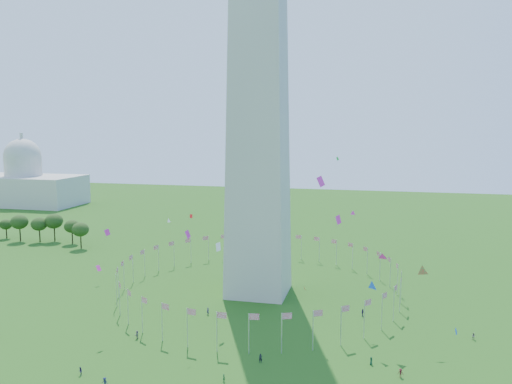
% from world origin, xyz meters
% --- Properties ---
extents(ground, '(600.00, 600.00, 0.00)m').
position_xyz_m(ground, '(0.00, 0.00, 0.00)').
color(ground, '#1D4C11').
rests_on(ground, ground).
extents(flag_ring, '(80.24, 80.24, 9.00)m').
position_xyz_m(flag_ring, '(-0.00, 50.00, 4.50)').
color(flag_ring, silver).
rests_on(flag_ring, ground).
extents(capitol_building, '(70.00, 35.00, 46.00)m').
position_xyz_m(capitol_building, '(-180.00, 180.00, 23.00)').
color(capitol_building, beige).
rests_on(capitol_building, ground).
extents(crowd, '(106.64, 65.83, 1.92)m').
position_xyz_m(crowd, '(5.82, 5.04, 0.89)').
color(crowd, black).
rests_on(crowd, ground).
extents(kites_aloft, '(105.55, 71.40, 36.41)m').
position_xyz_m(kites_aloft, '(11.31, 23.12, 19.20)').
color(kites_aloft, '#CC2699').
rests_on(kites_aloft, ground).
extents(tree_line_west, '(55.94, 15.80, 13.23)m').
position_xyz_m(tree_line_west, '(-107.78, 90.35, 5.62)').
color(tree_line_west, '#31551C').
rests_on(tree_line_west, ground).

